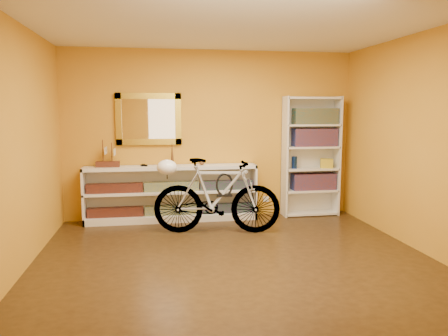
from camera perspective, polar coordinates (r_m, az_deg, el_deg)
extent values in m
cube|color=black|center=(5.03, 1.30, -11.92)|extent=(4.50, 4.00, 0.01)
cube|color=silver|center=(4.83, 1.40, 18.70)|extent=(4.50, 4.00, 0.01)
cube|color=#C1811C|center=(6.73, -1.78, 4.42)|extent=(4.50, 0.01, 2.60)
cube|color=#C1811C|center=(4.87, -25.72, 2.43)|extent=(0.01, 4.00, 2.60)
cube|color=#C1811C|center=(5.62, 24.61, 3.09)|extent=(0.01, 4.00, 2.60)
cube|color=olive|center=(6.63, -9.97, 6.42)|extent=(0.98, 0.06, 0.78)
cube|color=silver|center=(7.02, 5.59, -4.13)|extent=(0.09, 0.02, 0.09)
cube|color=black|center=(6.63, -6.92, -5.56)|extent=(2.50, 0.13, 0.14)
cube|color=navy|center=(6.56, -6.97, -2.45)|extent=(2.50, 0.13, 0.14)
imported|color=black|center=(6.53, -10.56, 0.23)|extent=(0.00, 0.00, 0.00)
cone|color=brown|center=(6.51, -6.90, 1.83)|extent=(0.06, 0.06, 0.35)
sphere|color=brown|center=(6.56, -2.96, 0.73)|extent=(0.08, 0.08, 0.08)
cube|color=maroon|center=(7.06, 11.78, -1.75)|extent=(0.70, 0.22, 0.26)
cube|color=maroon|center=(6.98, 11.93, 4.01)|extent=(0.70, 0.22, 0.28)
cube|color=#195157|center=(6.97, 12.01, 6.76)|extent=(0.70, 0.22, 0.25)
cylinder|color=navy|center=(6.88, 9.32, 0.74)|extent=(0.09, 0.09, 0.19)
cube|color=maroon|center=(6.91, 9.97, 6.57)|extent=(0.17, 0.17, 0.19)
cube|color=gold|center=(7.06, 13.47, 0.60)|extent=(0.22, 0.17, 0.15)
imported|color=silver|center=(5.87, -0.95, -3.73)|extent=(0.73, 1.82, 1.04)
ellipsoid|color=white|center=(5.86, -7.59, 0.09)|extent=(0.27, 0.26, 0.21)
torus|color=black|center=(5.84, 0.06, -2.23)|extent=(0.24, 0.03, 0.24)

